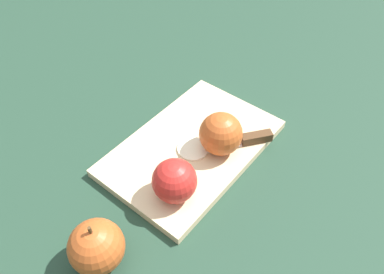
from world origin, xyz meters
name	(u,v)px	position (x,y,z in m)	size (l,w,h in m)	color
ground_plane	(192,150)	(0.00, 0.00, 0.00)	(4.00, 4.00, 0.00)	#1E3828
cutting_board	(192,147)	(0.00, 0.00, 0.01)	(0.33, 0.21, 0.02)	#D1B789
apple_half_left	(175,181)	(-0.10, -0.05, 0.05)	(0.07, 0.07, 0.07)	red
apple_half_right	(221,134)	(0.03, -0.04, 0.05)	(0.08, 0.08, 0.08)	#AD4C1E
knife	(248,140)	(0.07, -0.07, 0.02)	(0.14, 0.10, 0.02)	silver
apple_slice	(193,149)	(-0.01, -0.01, 0.02)	(0.06, 0.06, 0.00)	beige
apple_whole	(96,247)	(-0.25, -0.04, 0.04)	(0.08, 0.08, 0.09)	#AD4C1E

